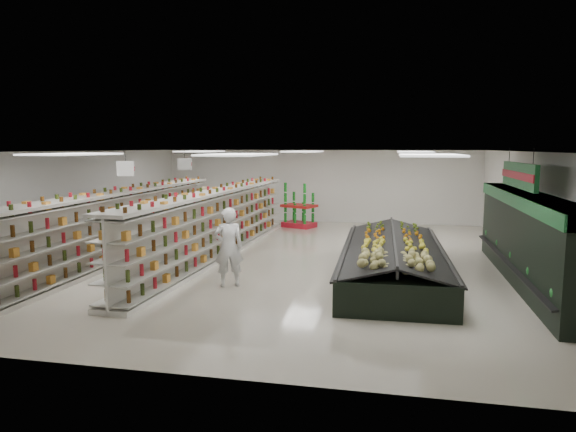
% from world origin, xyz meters
% --- Properties ---
extents(floor, '(16.00, 16.00, 0.00)m').
position_xyz_m(floor, '(0.00, 0.00, 0.00)').
color(floor, beige).
rests_on(floor, ground).
extents(ceiling, '(14.00, 16.00, 0.02)m').
position_xyz_m(ceiling, '(0.00, 0.00, 3.20)').
color(ceiling, white).
rests_on(ceiling, wall_back).
extents(wall_back, '(14.00, 0.02, 3.20)m').
position_xyz_m(wall_back, '(0.00, 8.00, 1.60)').
color(wall_back, white).
rests_on(wall_back, floor).
extents(wall_front, '(14.00, 0.02, 3.20)m').
position_xyz_m(wall_front, '(0.00, -8.00, 1.60)').
color(wall_front, white).
rests_on(wall_front, floor).
extents(wall_left, '(0.02, 16.00, 3.20)m').
position_xyz_m(wall_left, '(-7.00, 0.00, 1.60)').
color(wall_left, white).
rests_on(wall_left, floor).
extents(wall_right, '(0.02, 16.00, 3.20)m').
position_xyz_m(wall_right, '(7.00, 0.00, 1.60)').
color(wall_right, white).
rests_on(wall_right, floor).
extents(produce_wall_case, '(0.93, 8.00, 2.20)m').
position_xyz_m(produce_wall_case, '(6.53, -1.50, 1.24)').
color(produce_wall_case, black).
rests_on(produce_wall_case, floor).
extents(aisle_sign_near, '(0.52, 0.06, 0.75)m').
position_xyz_m(aisle_sign_near, '(-3.80, -2.00, 2.75)').
color(aisle_sign_near, white).
rests_on(aisle_sign_near, ceiling).
extents(aisle_sign_far, '(0.52, 0.06, 0.75)m').
position_xyz_m(aisle_sign_far, '(-3.80, 2.00, 2.75)').
color(aisle_sign_far, white).
rests_on(aisle_sign_far, ceiling).
extents(hortifruti_banner, '(0.12, 3.20, 0.95)m').
position_xyz_m(hortifruti_banner, '(6.25, -1.50, 2.65)').
color(hortifruti_banner, '#1C6930').
rests_on(hortifruti_banner, ceiling).
extents(gondola_left, '(0.90, 11.76, 2.04)m').
position_xyz_m(gondola_left, '(-4.67, -0.66, 0.94)').
color(gondola_left, silver).
rests_on(gondola_left, floor).
extents(gondola_center, '(1.32, 11.73, 2.03)m').
position_xyz_m(gondola_center, '(-1.95, -0.02, 0.93)').
color(gondola_center, silver).
rests_on(gondola_center, floor).
extents(produce_island, '(2.76, 7.22, 1.07)m').
position_xyz_m(produce_island, '(3.33, -1.42, 0.49)').
color(produce_island, black).
rests_on(produce_island, floor).
extents(soda_endcap, '(1.57, 1.35, 1.69)m').
position_xyz_m(soda_endcap, '(-0.54, 6.19, 0.82)').
color(soda_endcap, red).
rests_on(soda_endcap, floor).
extents(shopper_main, '(0.83, 0.72, 1.91)m').
position_xyz_m(shopper_main, '(-0.52, -3.22, 0.96)').
color(shopper_main, white).
rests_on(shopper_main, floor).
extents(shopper_background, '(0.60, 0.90, 1.78)m').
position_xyz_m(shopper_background, '(-4.00, 4.49, 0.89)').
color(shopper_background, tan).
rests_on(shopper_background, floor).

